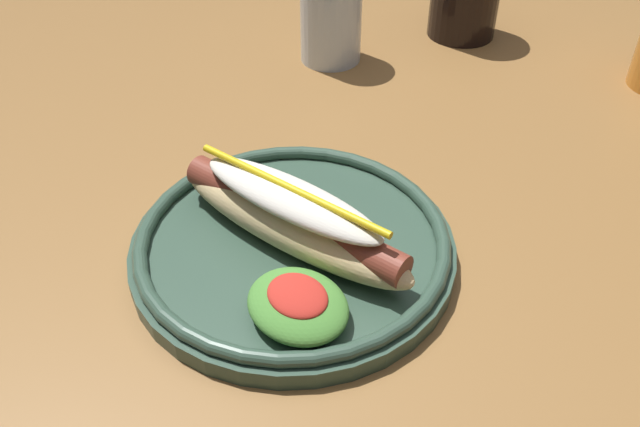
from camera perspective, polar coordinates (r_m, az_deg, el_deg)
The scene contains 3 objects.
dining_table at distance 0.77m, azimuth 8.93°, elevation 1.02°, with size 1.46×1.06×0.74m.
hot_dog_plate at distance 0.55m, azimuth -2.27°, elevation -2.29°, with size 0.27×0.27×0.08m.
water_cup at distance 0.83m, azimuth 0.92°, elevation 16.70°, with size 0.07×0.07×0.13m, color silver.
Camera 1 is at (0.36, -0.48, 1.13)m, focal length 38.64 mm.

